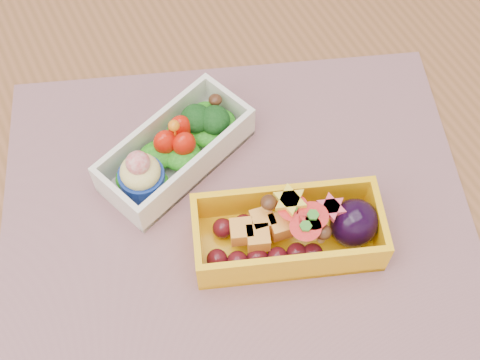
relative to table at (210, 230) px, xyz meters
name	(u,v)px	position (x,y,z in m)	size (l,w,h in m)	color
table	(210,230)	(0.00, 0.00, 0.00)	(1.20, 0.80, 0.75)	brown
placemat	(236,206)	(0.02, -0.03, 0.10)	(0.47, 0.36, 0.00)	#93656D
bento_white	(175,150)	(-0.01, 0.04, 0.12)	(0.18, 0.12, 0.07)	white
bento_yellow	(292,231)	(0.05, -0.09, 0.13)	(0.20, 0.14, 0.06)	#FFB40D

